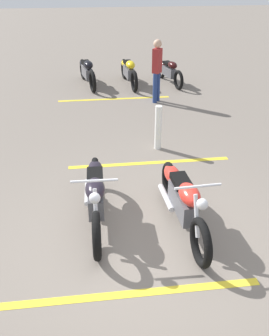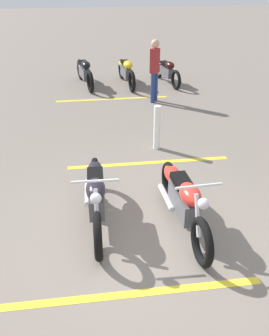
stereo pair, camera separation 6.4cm
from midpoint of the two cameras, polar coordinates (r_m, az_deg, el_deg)
ground_plane at (r=5.60m, az=1.02°, el=-10.81°), size 60.00×60.00×0.00m
motorcycle_bright_foreground at (r=5.68m, az=6.88°, el=-4.60°), size 2.23×0.62×1.04m
motorcycle_dark_foreground at (r=5.78m, az=-6.08°, el=-3.88°), size 2.23×0.62×1.04m
motorcycle_row_far_left at (r=12.71m, az=4.59°, el=14.27°), size 1.94×0.53×0.74m
motorcycle_row_left at (r=12.50m, az=-1.42°, el=14.28°), size 2.15×0.39×0.81m
motorcycle_row_center at (r=12.52m, az=-7.63°, el=14.11°), size 2.17×0.54×0.83m
bystander_near_row at (r=10.75m, az=2.85°, el=14.65°), size 0.30×0.29×1.70m
bollard_post at (r=8.02m, az=3.13°, el=6.01°), size 0.14×0.14×0.95m
parking_stripe_near at (r=4.88m, az=-0.48°, el=-18.20°), size 0.15×3.20×0.01m
parking_stripe_mid at (r=7.60m, az=1.93°, el=0.80°), size 0.15×3.20×0.01m
parking_stripe_far at (r=11.23m, az=-3.52°, el=10.21°), size 0.15×3.20×0.01m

